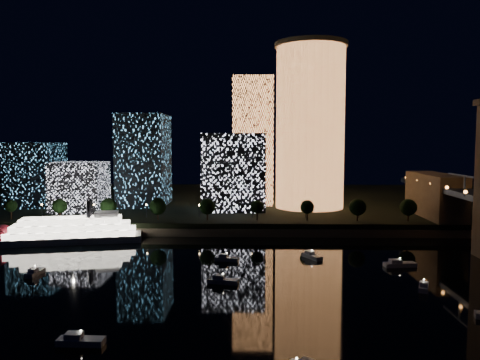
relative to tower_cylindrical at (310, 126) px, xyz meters
name	(u,v)px	position (x,y,z in m)	size (l,w,h in m)	color
ground	(308,314)	(-15.31, -125.63, -43.75)	(520.00, 520.00, 0.00)	black
far_bank	(274,203)	(-15.31, 34.37, -41.25)	(420.00, 160.00, 5.00)	black
seawall	(283,232)	(-15.31, -43.63, -42.25)	(420.00, 6.00, 3.00)	#6B5E4C
tower_cylindrical	(310,126)	(0.00, 0.00, 0.00)	(34.00, 34.00, 77.25)	#F6934E
tower_rectangular	(253,141)	(-27.03, 12.70, -7.13)	(19.88, 19.88, 63.24)	#F6934E
midrise_blocks	(140,169)	(-81.12, -1.01, -20.67)	(122.97, 46.02, 44.71)	white
riverboat	(65,232)	(-95.03, -57.76, -39.69)	(53.58, 21.40, 15.84)	silver
motorboats	(307,293)	(-14.35, -114.32, -42.94)	(126.99, 84.92, 2.78)	silver
esplanade_trees	(221,207)	(-39.97, -37.63, -33.28)	(165.85, 6.79, 8.90)	black
street_lamps	(199,208)	(-49.31, -31.63, -34.73)	(132.70, 0.70, 5.65)	black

